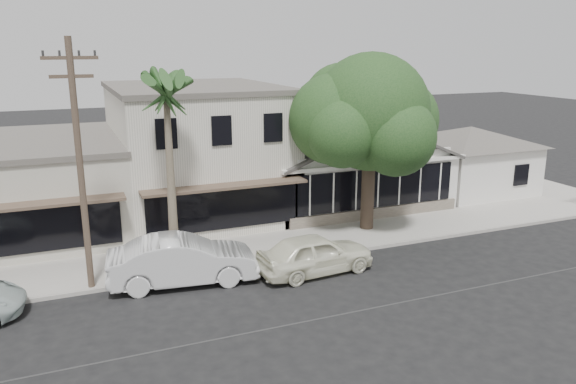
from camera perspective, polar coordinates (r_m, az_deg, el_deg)
name	(u,v)px	position (r m, az deg, el deg)	size (l,w,h in m)	color
ground	(378,307)	(19.88, 9.17, -11.47)	(140.00, 140.00, 0.00)	black
sidewalk_north	(116,269)	(23.53, -17.10, -7.50)	(90.00, 3.50, 0.15)	#9E9991
corner_shop	(341,157)	(31.76, 5.39, 3.59)	(10.40, 8.60, 5.10)	white
side_cottage	(468,168)	(35.74, 17.82, 2.37)	(6.00, 6.00, 3.00)	white
row_building_near	(196,153)	(29.84, -9.30, 3.98)	(8.00, 10.00, 6.50)	silver
row_building_midnear	(9,190)	(29.44, -26.49, 0.17)	(10.00, 10.00, 4.20)	beige
utility_pole	(80,162)	(20.67, -20.40, 2.85)	(1.80, 0.24, 9.00)	brown
car_0	(315,254)	(22.10, 2.77, -6.28)	(1.88, 4.67, 1.59)	white
car_1	(183,260)	(21.47, -10.63, -6.85)	(1.92, 5.51, 1.82)	silver
shade_tree	(367,115)	(26.45, 7.99, 7.73)	(7.61, 6.88, 8.44)	#413327
palm_east	(166,91)	(22.02, -12.30, 10.04)	(3.25, 3.25, 8.26)	#726651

